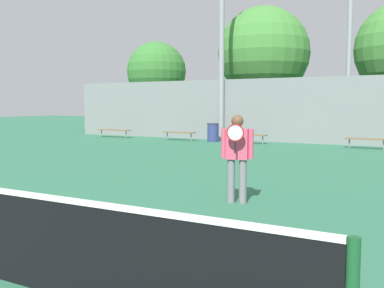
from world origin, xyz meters
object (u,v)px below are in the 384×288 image
at_px(light_pole_far_right, 351,0).
at_px(tennis_player, 237,153).
at_px(bench_by_gate, 179,133).
at_px(light_pole_center_back, 222,14).
at_px(trash_bin, 213,132).
at_px(tree_green_tall, 264,53).
at_px(bench_adjacent_court, 366,139).
at_px(bench_courtside_near, 249,135).
at_px(tree_dark_dense, 156,72).
at_px(bench_courtside_far, 113,130).

bearing_deg(light_pole_far_right, tennis_player, -87.82).
relative_size(bench_by_gate, light_pole_center_back, 0.16).
distance_m(light_pole_far_right, trash_bin, 8.59).
distance_m(light_pole_center_back, tree_green_tall, 5.04).
bearing_deg(light_pole_far_right, bench_adjacent_court, -55.12).
height_order(bench_courtside_near, tree_green_tall, tree_green_tall).
distance_m(tree_green_tall, tree_dark_dense, 8.56).
bearing_deg(bench_adjacent_court, tennis_player, -92.60).
height_order(tennis_player, light_pole_far_right, light_pole_far_right).
distance_m(bench_by_gate, light_pole_center_back, 6.32).
bearing_deg(light_pole_center_back, light_pole_far_right, 3.41).
bearing_deg(bench_by_gate, light_pole_far_right, 10.87).
height_order(bench_courtside_far, tree_dark_dense, tree_dark_dense).
bearing_deg(bench_by_gate, trash_bin, 2.08).
height_order(bench_by_gate, light_pole_far_right, light_pole_far_right).
bearing_deg(bench_adjacent_court, tree_dark_dense, 154.52).
xyz_separation_m(bench_courtside_near, tree_green_tall, (-1.54, 5.94, 4.45)).
xyz_separation_m(bench_by_gate, light_pole_center_back, (1.82, 1.15, 5.95)).
bearing_deg(tennis_player, bench_courtside_near, 95.14).
distance_m(bench_courtside_far, trash_bin, 6.13).
relative_size(trash_bin, tree_green_tall, 0.12).
bearing_deg(tree_green_tall, trash_bin, -93.65).
relative_size(bench_courtside_far, tree_green_tall, 0.29).
xyz_separation_m(tennis_player, trash_bin, (-6.53, 12.05, -0.48)).
distance_m(tennis_player, bench_courtside_far, 17.44).
bearing_deg(tree_green_tall, tennis_player, -71.05).
bearing_deg(bench_courtside_near, tennis_player, -68.92).
bearing_deg(tree_green_tall, light_pole_far_right, -38.11).
xyz_separation_m(light_pole_far_right, light_pole_center_back, (-6.09, -0.36, -0.08)).
distance_m(bench_by_gate, trash_bin, 1.89).
height_order(bench_courtside_far, bench_by_gate, same).
height_order(bench_by_gate, light_pole_center_back, light_pole_center_back).
bearing_deg(tree_dark_dense, light_pole_center_back, -37.17).
xyz_separation_m(tennis_player, light_pole_far_right, (-0.51, 13.50, 5.48)).
bearing_deg(bench_courtside_near, bench_by_gate, 180.00).
bearing_deg(light_pole_center_back, tree_green_tall, 84.65).
relative_size(bench_courtside_near, tree_green_tall, 0.23).
height_order(bench_courtside_far, bench_adjacent_court, same).
bearing_deg(bench_courtside_far, tennis_player, -43.44).
distance_m(bench_courtside_far, tree_dark_dense, 8.35).
bearing_deg(trash_bin, bench_courtside_near, -2.06).
bearing_deg(bench_adjacent_court, trash_bin, 179.44).
bearing_deg(tennis_player, tree_green_tall, 93.01).
bearing_deg(bench_adjacent_court, tree_green_tall, 138.43).
distance_m(bench_courtside_near, tree_dark_dense, 12.86).
xyz_separation_m(bench_courtside_far, bench_adjacent_court, (13.20, -0.00, -0.00)).
distance_m(bench_adjacent_court, light_pole_far_right, 6.30).
xyz_separation_m(bench_by_gate, tree_dark_dense, (-6.17, 7.21, 3.73)).
relative_size(tennis_player, light_pole_center_back, 0.15).
distance_m(tennis_player, trash_bin, 13.72).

